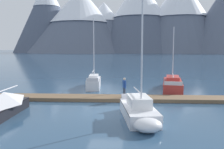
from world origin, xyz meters
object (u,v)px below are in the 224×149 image
(sailboat_mid_dock_port, at_px, (94,82))
(person_on_dock, at_px, (124,86))
(sailboat_mid_dock_starboard, at_px, (140,111))
(sailboat_far_berth, at_px, (172,84))
(sailboat_second_berth, at_px, (0,106))

(sailboat_mid_dock_port, distance_m, person_on_dock, 7.73)
(sailboat_mid_dock_port, xyz_separation_m, person_on_dock, (3.68, -6.77, 0.62))
(sailboat_mid_dock_starboard, bearing_deg, sailboat_far_berth, 70.70)
(sailboat_mid_dock_starboard, bearing_deg, sailboat_mid_dock_port, 111.55)
(sailboat_second_berth, xyz_separation_m, sailboat_mid_dock_port, (4.27, 12.35, -0.13))
(sailboat_second_berth, relative_size, sailboat_mid_dock_starboard, 1.09)
(sailboat_far_berth, xyz_separation_m, person_on_dock, (-5.06, -5.86, 0.64))
(sailboat_mid_dock_starboard, xyz_separation_m, sailboat_far_berth, (3.94, 11.25, 0.05))
(sailboat_second_berth, height_order, sailboat_mid_dock_starboard, sailboat_second_berth)
(sailboat_mid_dock_starboard, distance_m, sailboat_far_berth, 11.92)
(sailboat_far_berth, height_order, person_on_dock, sailboat_far_berth)
(sailboat_mid_dock_port, bearing_deg, sailboat_second_berth, -109.09)
(sailboat_mid_dock_port, relative_size, sailboat_mid_dock_starboard, 0.93)
(sailboat_second_berth, bearing_deg, sailboat_far_berth, 41.32)
(sailboat_second_berth, height_order, sailboat_far_berth, sailboat_second_berth)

